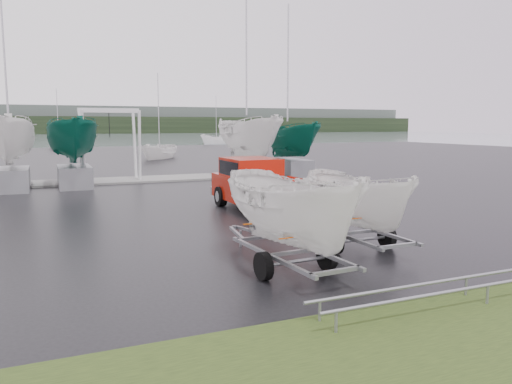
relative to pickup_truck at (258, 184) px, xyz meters
The scene contains 18 objects.
ground_plane 4.33m from the pickup_truck, 167.05° to the right, with size 120.00×120.00×0.00m, color black.
lake 99.15m from the pickup_truck, 92.37° to the left, with size 300.00×300.00×0.00m, color gray.
grass_verge 12.67m from the pickup_truck, 108.97° to the right, with size 40.00×40.00×0.00m, color #233213.
dock 12.77m from the pickup_truck, 108.80° to the left, with size 30.00×3.00×0.12m, color gray.
treeline 169.12m from the pickup_truck, 91.39° to the left, with size 300.00×8.00×6.00m, color black.
far_hill 177.15m from the pickup_truck, 91.33° to the left, with size 300.00×6.00×10.00m, color #4C5651.
pickup_truck is the anchor object (origin of this frame).
trailer_hitched 6.59m from the pickup_truck, 89.73° to the right, with size 1.78×3.61×4.65m.
trailer_parked 8.17m from the pickup_truck, 108.14° to the right, with size 1.88×3.67×5.16m.
boat_hoist 12.76m from the pickup_truck, 107.68° to the left, with size 3.30×2.18×4.12m.
keelboat_0 13.71m from the pickup_truck, 131.23° to the left, with size 2.53×3.20×10.70m.
keelboat_1 12.18m from the pickup_truck, 119.91° to the left, with size 2.46×3.20×7.64m.
keelboat_2 11.21m from the pickup_truck, 69.09° to the left, with size 2.59×3.20×10.77m.
keelboat_3 12.59m from the pickup_truck, 57.10° to the left, with size 2.25×3.20×10.41m.
mast_rack_2 10.47m from the pickup_truck, 90.58° to the right, with size 7.00×0.56×0.06m.
moored_boat_1 56.37m from the pickup_truck, 95.29° to the left, with size 2.73×2.79×11.47m.
moored_boat_2 30.31m from the pickup_truck, 84.53° to the left, with size 3.18×3.19×10.98m.
moored_boat_3 65.85m from the pickup_truck, 72.64° to the left, with size 3.37×3.34×11.33m.
Camera 1 is at (-3.27, -16.08, 3.22)m, focal length 35.00 mm.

